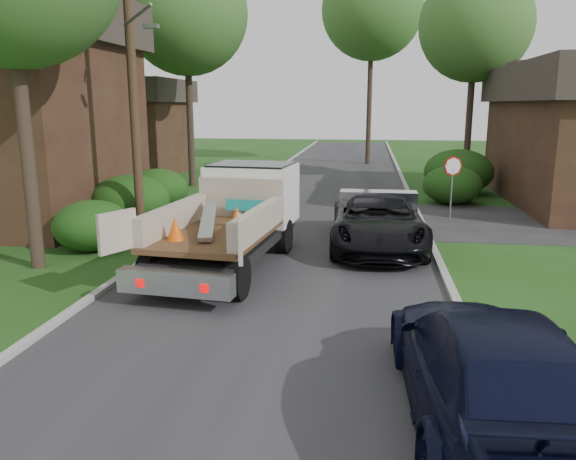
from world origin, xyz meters
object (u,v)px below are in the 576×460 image
(stop_sign, at_px, (452,175))
(tree_left_far, at_px, (186,13))
(house_left_far, at_px, (124,125))
(tree_center_far, at_px, (372,9))
(navy_suv, at_px, (491,368))
(tree_right_far, at_px, (476,25))
(black_pickup, at_px, (378,221))
(utility_pole, at_px, (133,78))
(tree_left_back, at_px, (24,2))
(flatbed_truck, at_px, (239,210))

(stop_sign, height_order, tree_left_far, tree_left_far)
(house_left_far, bearing_deg, tree_center_far, 27.30)
(house_left_far, bearing_deg, tree_left_far, -39.81)
(stop_sign, distance_m, navy_suv, 14.37)
(navy_suv, bearing_deg, tree_right_far, -101.24)
(tree_right_far, bearing_deg, navy_suv, -98.33)
(black_pickup, bearing_deg, navy_suv, -83.39)
(stop_sign, bearing_deg, tree_right_far, 78.19)
(tree_center_far, bearing_deg, utility_pole, -106.65)
(tree_right_far, height_order, navy_suv, tree_right_far)
(tree_left_back, height_order, black_pickup, tree_left_back)
(black_pickup, bearing_deg, flatbed_truck, -156.41)
(utility_pole, distance_m, black_pickup, 9.01)
(flatbed_truck, bearing_deg, tree_right_far, 68.06)
(utility_pole, bearing_deg, tree_center_far, 73.35)
(utility_pole, height_order, flatbed_truck, utility_pole)
(tree_left_back, distance_m, navy_suv, 26.78)
(utility_pole, bearing_deg, house_left_far, 115.23)
(house_left_far, height_order, flatbed_truck, house_left_far)
(house_left_far, bearing_deg, flatbed_truck, -58.28)
(utility_pole, distance_m, flatbed_truck, 5.91)
(stop_sign, height_order, tree_right_far, tree_right_far)
(utility_pole, height_order, tree_left_back, tree_left_back)
(flatbed_truck, distance_m, black_pickup, 4.39)
(tree_right_far, bearing_deg, black_pickup, -108.21)
(navy_suv, bearing_deg, utility_pole, -50.77)
(black_pickup, height_order, navy_suv, black_pickup)
(tree_center_far, distance_m, flatbed_truck, 29.18)
(tree_left_back, distance_m, black_pickup, 20.18)
(stop_sign, xyz_separation_m, utility_pole, (-10.68, -4.02, 3.40))
(tree_left_far, distance_m, tree_right_far, 15.31)
(stop_sign, height_order, tree_center_far, tree_center_far)
(house_left_far, relative_size, tree_left_back, 0.63)
(tree_center_far, relative_size, navy_suv, 2.53)
(tree_center_far, relative_size, black_pickup, 2.42)
(house_left_far, height_order, tree_left_far, tree_left_far)
(tree_right_far, height_order, tree_left_back, tree_left_back)
(stop_sign, distance_m, tree_left_far, 16.65)
(utility_pole, bearing_deg, tree_right_far, 49.16)
(stop_sign, height_order, tree_left_back, tree_left_back)
(flatbed_truck, relative_size, navy_suv, 1.24)
(stop_sign, distance_m, flatbed_truck, 9.27)
(stop_sign, bearing_deg, utility_pole, -159.38)
(black_pickup, bearing_deg, tree_right_far, 70.24)
(tree_right_far, relative_size, navy_suv, 2.00)
(stop_sign, bearing_deg, flatbed_truck, -136.72)
(utility_pole, relative_size, navy_suv, 1.74)
(tree_left_far, height_order, black_pickup, tree_left_far)
(house_left_far, distance_m, tree_right_far, 21.78)
(tree_left_far, bearing_deg, tree_right_far, 11.31)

